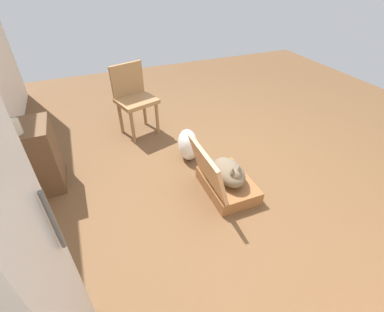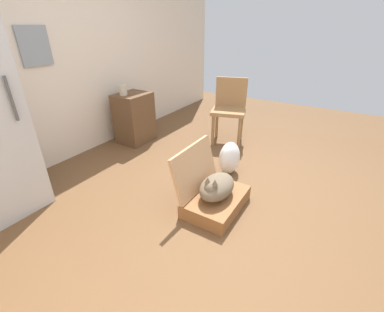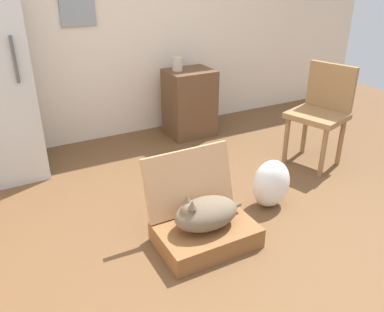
{
  "view_description": "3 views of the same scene",
  "coord_description": "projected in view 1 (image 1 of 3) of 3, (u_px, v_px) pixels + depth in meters",
  "views": [
    {
      "loc": [
        -2.1,
        1.23,
        1.98
      ],
      "look_at": [
        -0.09,
        0.41,
        0.39
      ],
      "focal_mm": 25.63,
      "sensor_mm": 36.0,
      "label": 1
    },
    {
      "loc": [
        -2.1,
        -0.75,
        1.57
      ],
      "look_at": [
        -0.09,
        0.49,
        0.37
      ],
      "focal_mm": 24.21,
      "sensor_mm": 36.0,
      "label": 2
    },
    {
      "loc": [
        -1.39,
        -1.76,
        1.69
      ],
      "look_at": [
        -0.27,
        0.33,
        0.55
      ],
      "focal_mm": 37.31,
      "sensor_mm": 36.0,
      "label": 3
    }
  ],
  "objects": [
    {
      "name": "ground_plane",
      "position": [
        223.0,
        171.0,
        3.11
      ],
      "size": [
        7.68,
        7.68,
        0.0
      ],
      "primitive_type": "plane",
      "color": "brown",
      "rests_on": "ground"
    },
    {
      "name": "suitcase_base",
      "position": [
        227.0,
        185.0,
        2.83
      ],
      "size": [
        0.64,
        0.44,
        0.14
      ],
      "primitive_type": "cube",
      "color": "brown",
      "rests_on": "ground"
    },
    {
      "name": "plastic_bag_white",
      "position": [
        188.0,
        145.0,
        3.2
      ],
      "size": [
        0.31,
        0.22,
        0.38
      ],
      "primitive_type": "ellipsoid",
      "color": "white",
      "rests_on": "ground"
    },
    {
      "name": "cat",
      "position": [
        229.0,
        172.0,
        2.72
      ],
      "size": [
        0.52,
        0.28,
        0.25
      ],
      "color": "brown",
      "rests_on": "suitcase_base"
    },
    {
      "name": "vase_tall",
      "position": [
        14.0,
        127.0,
        2.38
      ],
      "size": [
        0.11,
        0.11,
        0.13
      ],
      "primitive_type": "cylinder",
      "color": "#B7AD99",
      "rests_on": "side_table"
    },
    {
      "name": "suitcase_lid",
      "position": [
        208.0,
        168.0,
        2.58
      ],
      "size": [
        0.64,
        0.15,
        0.44
      ],
      "primitive_type": "cube",
      "rotation": [
        1.3,
        0.0,
        0.0
      ],
      "color": "tan",
      "rests_on": "suitcase_base"
    },
    {
      "name": "side_table",
      "position": [
        36.0,
        157.0,
        2.73
      ],
      "size": [
        0.48,
        0.4,
        0.71
      ],
      "primitive_type": "cube",
      "color": "brown",
      "rests_on": "ground"
    },
    {
      "name": "chair",
      "position": [
        134.0,
        96.0,
        3.53
      ],
      "size": [
        0.53,
        0.56,
        0.91
      ],
      "rotation": [
        0.0,
        0.0,
        -1.27
      ],
      "color": "olive",
      "rests_on": "ground"
    }
  ]
}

